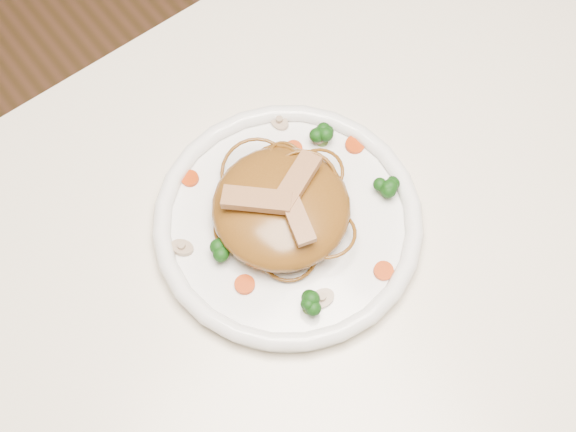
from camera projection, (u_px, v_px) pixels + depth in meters
ground at (317, 421)px, 1.54m from camera, size 4.00×4.00×0.00m
table at (335, 308)px, 0.95m from camera, size 1.20×0.80×0.75m
plate at (288, 225)px, 0.88m from camera, size 0.38×0.38×0.02m
noodle_mound at (281, 208)px, 0.85m from camera, size 0.16×0.16×0.05m
chicken_a at (296, 182)px, 0.83m from camera, size 0.07×0.05×0.01m
chicken_b at (257, 200)px, 0.82m from camera, size 0.07×0.07×0.01m
chicken_c at (297, 217)px, 0.81m from camera, size 0.04×0.06×0.01m
broccoli_0 at (323, 134)px, 0.91m from camera, size 0.03×0.03×0.03m
broccoli_1 at (221, 248)px, 0.85m from camera, size 0.03×0.03×0.03m
broccoli_2 at (309, 303)px, 0.82m from camera, size 0.03×0.03×0.03m
broccoli_3 at (388, 186)px, 0.88m from camera, size 0.03×0.03×0.03m
carrot_0 at (293, 149)px, 0.91m from camera, size 0.02×0.02×0.00m
carrot_1 at (245, 285)px, 0.84m from camera, size 0.02×0.02×0.00m
carrot_2 at (355, 145)px, 0.92m from camera, size 0.03×0.03×0.00m
carrot_3 at (190, 179)px, 0.90m from camera, size 0.02×0.02×0.00m
carrot_4 at (384, 271)px, 0.85m from camera, size 0.03×0.03×0.00m
mushroom_0 at (322, 299)px, 0.84m from camera, size 0.03×0.03×0.01m
mushroom_1 at (317, 137)px, 0.92m from camera, size 0.02×0.02×0.01m
mushroom_2 at (182, 248)px, 0.86m from camera, size 0.04×0.04×0.01m
mushroom_3 at (279, 122)px, 0.93m from camera, size 0.03×0.03×0.01m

